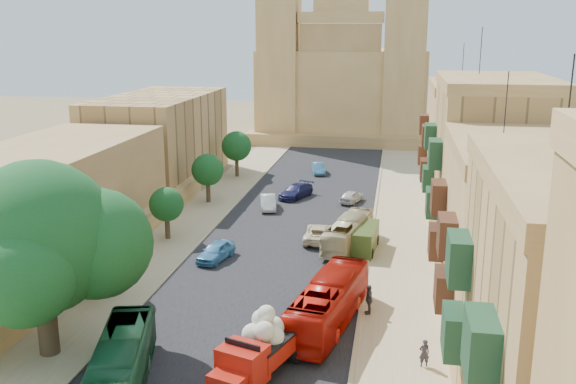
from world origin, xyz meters
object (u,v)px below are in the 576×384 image
(ficus_tree, at_px, (41,243))
(street_tree_a, at_px, (102,249))
(street_tree_b, at_px, (166,205))
(bus_green_north, at_px, (120,367))
(car_cream, at_px, (319,233))
(car_dkblue, at_px, (296,191))
(bus_red_east, at_px, (328,303))
(car_blue_a, at_px, (216,251))
(red_truck, at_px, (257,349))
(pedestrian_c, at_px, (369,299))
(pedestrian_a, at_px, (424,353))
(car_white_b, at_px, (352,196))
(car_white_a, at_px, (268,202))
(street_tree_c, at_px, (208,170))
(street_tree_d, at_px, (236,146))
(bus_cream_east, at_px, (348,233))
(olive_pickup, at_px, (362,239))
(church, at_px, (343,79))
(car_blue_b, at_px, (319,168))

(ficus_tree, bearing_deg, street_tree_a, 94.26)
(street_tree_b, relative_size, bus_green_north, 0.46)
(car_cream, height_order, car_dkblue, car_dkblue)
(bus_red_east, xyz_separation_m, car_blue_a, (-9.72, 9.76, -0.75))
(red_truck, distance_m, pedestrian_c, 10.04)
(car_dkblue, distance_m, pedestrian_a, 35.41)
(car_white_b, bearing_deg, car_white_a, 43.49)
(street_tree_c, xyz_separation_m, pedestrian_a, (20.68, -30.04, -2.59))
(car_white_b, bearing_deg, bus_red_east, 109.14)
(red_truck, bearing_deg, street_tree_d, 105.40)
(red_truck, distance_m, car_blue_a, 17.63)
(bus_cream_east, bearing_deg, street_tree_a, 50.75)
(bus_green_north, bearing_deg, olive_pickup, 50.89)
(church, relative_size, red_truck, 5.58)
(pedestrian_c, bearing_deg, olive_pickup, 171.85)
(church, bearing_deg, pedestrian_a, -81.64)
(car_cream, relative_size, car_dkblue, 1.03)
(pedestrian_a, bearing_deg, ficus_tree, -9.18)
(car_dkblue, relative_size, pedestrian_a, 3.14)
(street_tree_c, xyz_separation_m, bus_green_north, (6.00, -35.00, -2.00))
(street_tree_b, height_order, car_dkblue, street_tree_b)
(car_dkblue, bearing_deg, pedestrian_c, -49.62)
(bus_green_north, height_order, car_white_b, bus_green_north)
(bus_green_north, bearing_deg, car_cream, 60.19)
(red_truck, xyz_separation_m, bus_green_north, (-6.28, -2.41, -0.22))
(street_tree_c, xyz_separation_m, street_tree_d, (0.00, 12.00, 0.31))
(car_blue_a, height_order, car_white_b, car_blue_a)
(street_tree_b, distance_m, olive_pickup, 16.53)
(bus_red_east, height_order, car_cream, bus_red_east)
(street_tree_c, xyz_separation_m, car_white_b, (14.51, 2.28, -2.73))
(bus_red_east, distance_m, pedestrian_c, 3.15)
(street_tree_b, relative_size, street_tree_d, 0.81)
(car_blue_b, height_order, pedestrian_a, pedestrian_a)
(car_white_a, bearing_deg, street_tree_b, -135.46)
(street_tree_a, bearing_deg, car_white_a, 73.70)
(olive_pickup, xyz_separation_m, bus_green_north, (-10.41, -22.73, 0.38))
(olive_pickup, height_order, car_cream, olive_pickup)
(car_cream, height_order, pedestrian_a, pedestrian_a)
(church, height_order, olive_pickup, church)
(ficus_tree, xyz_separation_m, street_tree_d, (-0.60, 43.99, -2.70))
(car_cream, height_order, car_blue_b, car_cream)
(car_white_b, distance_m, pedestrian_c, 26.49)
(bus_green_north, height_order, bus_cream_east, bus_green_north)
(bus_cream_east, bearing_deg, bus_green_north, 80.13)
(church, bearing_deg, street_tree_b, -100.38)
(car_cream, bearing_deg, bus_cream_east, 153.56)
(church, bearing_deg, car_blue_b, -91.04)
(car_white_a, distance_m, car_white_b, 8.82)
(church, xyz_separation_m, car_cream, (2.71, -53.07, -8.82))
(bus_green_north, distance_m, pedestrian_c, 15.89)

